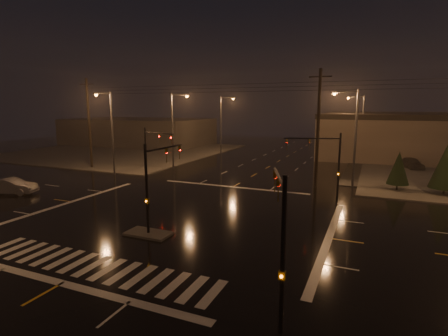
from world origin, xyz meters
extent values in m
plane|color=black|center=(0.00, 0.00, 0.00)|extent=(140.00, 140.00, 0.00)
cube|color=#43403B|center=(-30.00, 30.00, 0.06)|extent=(36.00, 36.00, 0.12)
cube|color=#43403B|center=(0.00, -4.00, 0.07)|extent=(3.00, 1.60, 0.15)
cube|color=beige|center=(0.00, -9.00, 0.01)|extent=(15.00, 2.60, 0.01)
cube|color=beige|center=(0.00, -11.00, 0.01)|extent=(16.00, 0.50, 0.01)
cube|color=beige|center=(0.00, 11.00, 0.01)|extent=(16.00, 0.50, 0.01)
cube|color=#413C39|center=(-35.00, 42.00, 2.80)|extent=(30.00, 18.00, 5.60)
cylinder|color=black|center=(0.00, -4.00, 3.00)|extent=(0.18, 0.18, 6.00)
cylinder|color=black|center=(0.00, -1.75, 5.50)|extent=(0.12, 4.50, 0.12)
imported|color=#594707|center=(0.00, 0.27, 5.45)|extent=(0.16, 0.20, 1.00)
cube|color=#594707|center=(0.00, -4.00, 2.30)|extent=(0.25, 0.18, 0.35)
cylinder|color=black|center=(10.50, 10.50, 3.00)|extent=(0.18, 0.18, 6.00)
cylinder|color=black|center=(8.15, 9.64, 5.50)|extent=(4.74, 1.82, 0.12)
imported|color=#594707|center=(6.04, 8.88, 5.45)|extent=(0.24, 0.22, 1.00)
cube|color=#594707|center=(10.50, 10.50, 2.30)|extent=(0.25, 0.18, 0.35)
cylinder|color=black|center=(-10.50, 10.50, 3.00)|extent=(0.18, 0.18, 6.00)
cylinder|color=black|center=(-8.15, 9.64, 5.50)|extent=(4.74, 1.82, 0.12)
imported|color=#594707|center=(-6.04, 8.88, 5.45)|extent=(0.24, 0.22, 1.00)
cube|color=#594707|center=(-10.50, 10.50, 2.30)|extent=(0.25, 0.18, 0.35)
cylinder|color=black|center=(10.50, -10.50, 3.00)|extent=(0.18, 0.18, 6.00)
cylinder|color=black|center=(9.82, -8.62, 5.50)|extent=(1.48, 3.80, 0.12)
imported|color=#594707|center=(9.20, -6.93, 5.45)|extent=(0.22, 0.24, 1.00)
cube|color=#594707|center=(10.50, -10.50, 2.30)|extent=(0.25, 0.18, 0.35)
cylinder|color=#38383A|center=(-11.50, 18.00, 5.00)|extent=(0.24, 0.24, 10.00)
cylinder|color=#38383A|center=(-10.30, 18.00, 9.80)|extent=(2.40, 0.14, 0.14)
cube|color=#38383A|center=(-9.20, 18.00, 9.75)|extent=(0.70, 0.30, 0.18)
sphere|color=orange|center=(-9.20, 18.00, 9.62)|extent=(0.32, 0.32, 0.32)
cylinder|color=#38383A|center=(-11.50, 34.00, 5.00)|extent=(0.24, 0.24, 10.00)
cylinder|color=#38383A|center=(-10.30, 34.00, 9.80)|extent=(2.40, 0.14, 0.14)
cube|color=#38383A|center=(-9.20, 34.00, 9.75)|extent=(0.70, 0.30, 0.18)
sphere|color=orange|center=(-9.20, 34.00, 9.62)|extent=(0.32, 0.32, 0.32)
cylinder|color=#38383A|center=(11.50, 16.00, 5.00)|extent=(0.24, 0.24, 10.00)
cylinder|color=#38383A|center=(10.30, 16.00, 9.80)|extent=(2.40, 0.14, 0.14)
cube|color=#38383A|center=(9.20, 16.00, 9.75)|extent=(0.70, 0.30, 0.18)
sphere|color=orange|center=(9.20, 16.00, 9.62)|extent=(0.32, 0.32, 0.32)
cylinder|color=#38383A|center=(11.50, 36.00, 5.00)|extent=(0.24, 0.24, 10.00)
cylinder|color=#38383A|center=(10.30, 36.00, 9.80)|extent=(2.40, 0.14, 0.14)
cube|color=#38383A|center=(9.20, 36.00, 9.75)|extent=(0.70, 0.30, 0.18)
sphere|color=orange|center=(9.20, 36.00, 9.62)|extent=(0.32, 0.32, 0.32)
cylinder|color=#38383A|center=(-16.00, 11.50, 5.00)|extent=(0.24, 0.24, 10.00)
cylinder|color=#38383A|center=(-16.00, 10.30, 9.80)|extent=(0.14, 2.40, 0.14)
cube|color=#38383A|center=(-16.00, 9.20, 9.75)|extent=(0.30, 0.70, 0.18)
sphere|color=orange|center=(-16.00, 9.20, 9.62)|extent=(0.32, 0.32, 0.32)
cylinder|color=black|center=(-22.00, 14.00, 6.00)|extent=(0.32, 0.32, 12.00)
cube|color=black|center=(-22.00, 14.00, 11.20)|extent=(2.20, 0.12, 0.12)
cylinder|color=black|center=(8.00, 14.00, 6.00)|extent=(0.32, 0.32, 12.00)
cube|color=black|center=(8.00, 14.00, 11.20)|extent=(2.20, 0.12, 0.12)
cylinder|color=black|center=(15.68, 15.86, 0.35)|extent=(0.18, 0.18, 0.70)
cone|color=black|center=(15.68, 15.86, 2.34)|extent=(2.09, 2.09, 3.27)
cylinder|color=black|center=(19.69, 15.74, 0.35)|extent=(0.18, 0.18, 0.70)
cone|color=black|center=(19.69, 15.74, 2.91)|extent=(2.82, 2.82, 4.41)
imported|color=black|center=(18.18, 30.60, 0.78)|extent=(3.30, 4.92, 1.56)
imported|color=slate|center=(-18.52, -0.20, 0.78)|extent=(5.03, 3.25, 1.56)
camera|label=1|loc=(13.20, -22.13, 8.33)|focal=28.00mm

